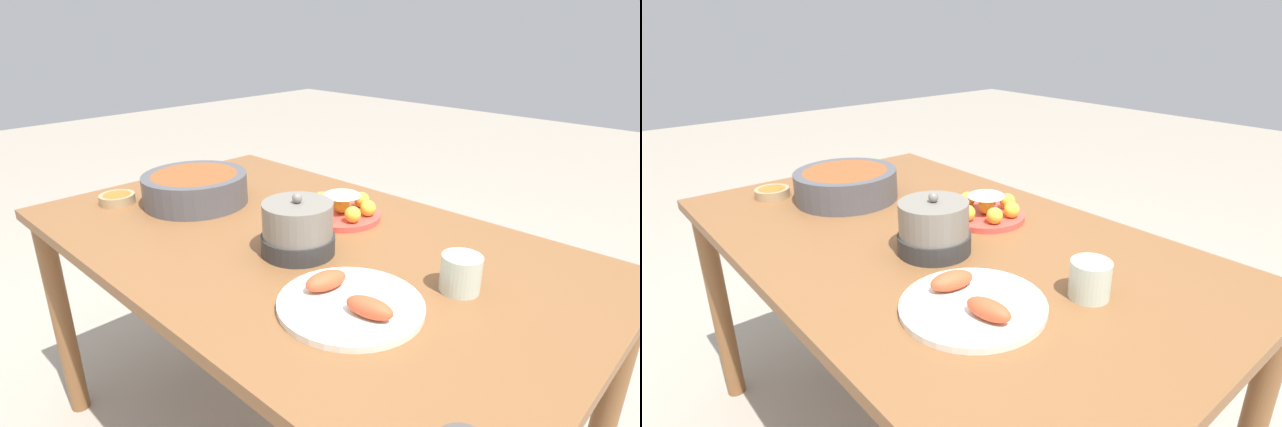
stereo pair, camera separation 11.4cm
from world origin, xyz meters
The scene contains 7 objects.
dining_table centered at (0.00, 0.00, 0.64)m, with size 1.48×0.88×0.73m.
cake_plate centered at (0.01, -0.18, 0.76)m, with size 0.22×0.22×0.08m.
serving_bowl centered at (0.41, 0.03, 0.78)m, with size 0.31×0.31×0.09m.
sauce_bowl centered at (0.58, 0.20, 0.75)m, with size 0.10×0.10×0.03m.
seafood_platter centered at (-0.32, 0.16, 0.75)m, with size 0.29×0.29×0.05m.
cup_near centered at (-0.44, -0.05, 0.77)m, with size 0.08×0.08×0.08m.
warming_pot centered at (-0.07, 0.06, 0.80)m, with size 0.18×0.18×0.15m.
Camera 1 is at (-0.85, 0.80, 1.26)m, focal length 28.00 mm.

